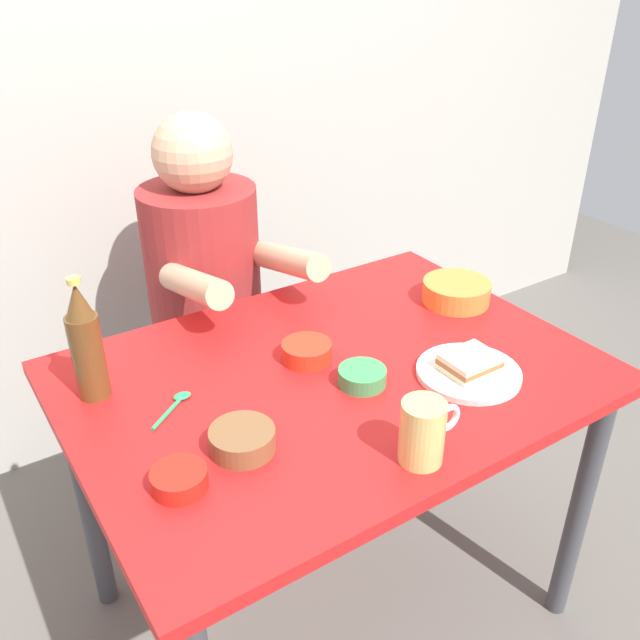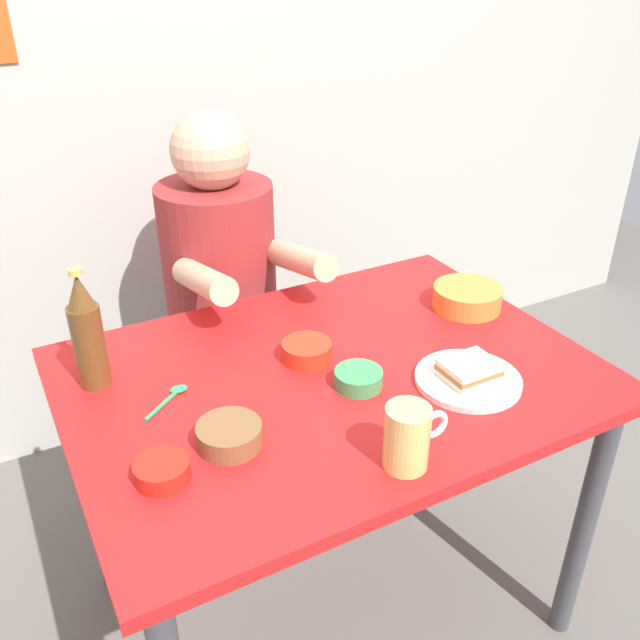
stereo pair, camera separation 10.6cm
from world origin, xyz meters
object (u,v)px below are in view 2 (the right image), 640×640
(beer_mug, at_px, (408,437))
(beer_bottle, at_px, (87,334))
(stool, at_px, (228,378))
(soup_bowl_orange, at_px, (467,296))
(sandwich, at_px, (469,370))
(dining_table, at_px, (331,406))
(plate_orange, at_px, (468,380))
(person_seated, at_px, (220,257))

(beer_mug, distance_m, beer_bottle, 0.67)
(stool, height_order, beer_bottle, beer_bottle)
(beer_mug, bearing_deg, soup_bowl_orange, 41.28)
(beer_bottle, bearing_deg, sandwich, -28.21)
(sandwich, distance_m, beer_bottle, 0.78)
(beer_mug, distance_m, soup_bowl_orange, 0.62)
(stool, height_order, sandwich, sandwich)
(dining_table, distance_m, sandwich, 0.31)
(beer_bottle, relative_size, soup_bowl_orange, 1.54)
(plate_orange, bearing_deg, beer_mug, -150.36)
(stool, xyz_separation_m, soup_bowl_orange, (0.45, -0.54, 0.42))
(stool, distance_m, soup_bowl_orange, 0.82)
(dining_table, height_order, sandwich, sandwich)
(plate_orange, height_order, sandwich, sandwich)
(dining_table, xyz_separation_m, plate_orange, (0.23, -0.17, 0.10))
(dining_table, height_order, stool, dining_table)
(dining_table, distance_m, stool, 0.70)
(stool, bearing_deg, sandwich, -73.31)
(stool, distance_m, sandwich, 0.94)
(sandwich, bearing_deg, beer_mug, -150.36)
(plate_orange, bearing_deg, stool, 106.69)
(stool, bearing_deg, beer_mug, -90.94)
(plate_orange, xyz_separation_m, soup_bowl_orange, (0.21, 0.26, 0.02))
(plate_orange, distance_m, beer_bottle, 0.78)
(soup_bowl_orange, bearing_deg, dining_table, -168.37)
(beer_mug, bearing_deg, dining_table, 85.01)
(stool, relative_size, beer_bottle, 1.72)
(person_seated, height_order, sandwich, person_seated)
(person_seated, height_order, beer_mug, person_seated)
(beer_bottle, bearing_deg, soup_bowl_orange, -6.49)
(stool, bearing_deg, beer_bottle, -134.98)
(person_seated, bearing_deg, stool, 90.00)
(dining_table, xyz_separation_m, person_seated, (-0.01, 0.62, 0.12))
(beer_mug, relative_size, beer_bottle, 0.48)
(stool, relative_size, soup_bowl_orange, 2.65)
(beer_mug, xyz_separation_m, beer_bottle, (-0.42, 0.51, 0.06))
(plate_orange, relative_size, sandwich, 2.00)
(plate_orange, xyz_separation_m, beer_bottle, (-0.68, 0.36, 0.11))
(dining_table, distance_m, soup_bowl_orange, 0.46)
(dining_table, height_order, person_seated, person_seated)
(stool, relative_size, person_seated, 0.63)
(stool, distance_m, plate_orange, 0.93)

